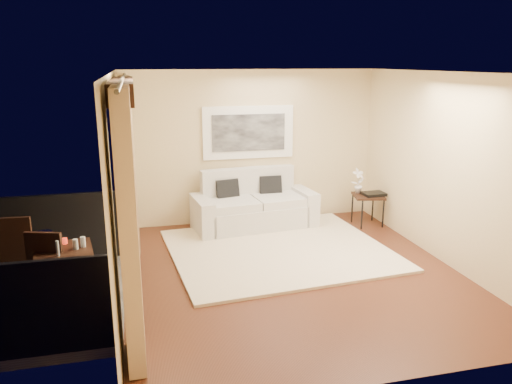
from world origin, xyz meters
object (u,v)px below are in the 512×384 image
object	(u,v)px
side_table	(368,198)
bistro_table	(64,256)
balcony_chair_far	(18,247)
ice_bucket	(45,240)
sofa	(253,207)
balcony_chair_near	(42,269)
orchid	(358,181)

from	to	relation	value
side_table	bistro_table	size ratio (longest dim) A/B	0.80
balcony_chair_far	ice_bucket	distance (m)	0.77
sofa	balcony_chair_far	distance (m)	3.87
side_table	balcony_chair_near	bearing A→B (deg)	-156.90
balcony_chair_far	ice_bucket	size ratio (longest dim) A/B	4.97
bistro_table	balcony_chair_far	xyz separation A→B (m)	(-0.63, 0.66, -0.08)
bistro_table	side_table	bearing A→B (deg)	22.73
orchid	bistro_table	bearing A→B (deg)	-155.06
orchid	balcony_chair_far	distance (m)	5.54
sofa	orchid	distance (m)	1.93
sofa	balcony_chair_far	world-z (taller)	sofa
bistro_table	ice_bucket	xyz separation A→B (m)	(-0.20, 0.08, 0.18)
sofa	balcony_chair_near	world-z (taller)	sofa
ice_bucket	sofa	bearing A→B (deg)	37.57
sofa	side_table	size ratio (longest dim) A/B	3.67
bistro_table	sofa	bearing A→B (deg)	40.41
orchid	bistro_table	xyz separation A→B (m)	(-4.69, -2.18, -0.12)
orchid	ice_bucket	xyz separation A→B (m)	(-4.89, -2.10, 0.07)
balcony_chair_far	sofa	bearing A→B (deg)	-148.49
sofa	ice_bucket	xyz separation A→B (m)	(-3.01, -2.32, 0.48)
ice_bucket	balcony_chair_far	bearing A→B (deg)	126.72
balcony_chair_near	sofa	bearing A→B (deg)	57.29
balcony_chair_near	orchid	bearing A→B (deg)	42.74
bistro_table	balcony_chair_far	distance (m)	0.92
balcony_chair_near	side_table	bearing A→B (deg)	40.63
side_table	balcony_chair_near	world-z (taller)	balcony_chair_near
sofa	ice_bucket	size ratio (longest dim) A/B	10.92
sofa	bistro_table	bearing A→B (deg)	-146.12
balcony_chair_near	bistro_table	bearing A→B (deg)	48.10
balcony_chair_far	bistro_table	bearing A→B (deg)	138.61
sofa	orchid	size ratio (longest dim) A/B	4.88
side_table	balcony_chair_near	distance (m)	5.48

